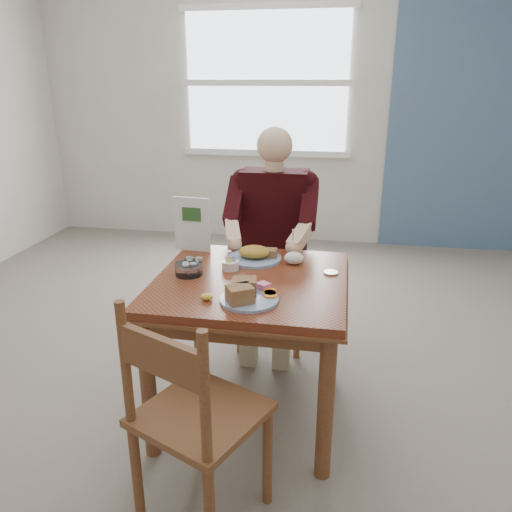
% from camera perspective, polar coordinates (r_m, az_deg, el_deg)
% --- Properties ---
extents(floor, '(6.00, 6.00, 0.00)m').
position_cam_1_polar(floor, '(2.75, -0.54, -17.18)').
color(floor, '#6D6258').
rests_on(floor, ground).
extents(wall_back, '(5.50, 0.00, 5.50)m').
position_cam_1_polar(wall_back, '(5.18, 5.82, 16.88)').
color(wall_back, beige).
rests_on(wall_back, ground).
extents(accent_panel, '(1.60, 0.02, 2.80)m').
position_cam_1_polar(accent_panel, '(5.28, 24.04, 15.40)').
color(accent_panel, '#486485').
rests_on(accent_panel, ground).
extents(lemon_wedge, '(0.06, 0.05, 0.03)m').
position_cam_1_polar(lemon_wedge, '(2.15, -5.66, -4.67)').
color(lemon_wedge, gold).
rests_on(lemon_wedge, table).
extents(napkin, '(0.11, 0.10, 0.06)m').
position_cam_1_polar(napkin, '(2.55, 4.35, -0.23)').
color(napkin, white).
rests_on(napkin, table).
extents(metal_dish, '(0.09, 0.09, 0.01)m').
position_cam_1_polar(metal_dish, '(2.45, 8.56, -1.90)').
color(metal_dish, silver).
rests_on(metal_dish, table).
extents(window, '(1.72, 0.04, 1.42)m').
position_cam_1_polar(window, '(5.19, 1.20, 19.18)').
color(window, white).
rests_on(window, wall_back).
extents(table, '(0.92, 0.92, 0.75)m').
position_cam_1_polar(table, '(2.42, -0.59, -4.99)').
color(table, brown).
rests_on(table, ground).
extents(chair_far, '(0.42, 0.42, 0.95)m').
position_cam_1_polar(chair_far, '(3.21, 2.06, -1.72)').
color(chair_far, brown).
rests_on(chair_far, ground).
extents(chair_near, '(0.56, 0.56, 0.95)m').
position_cam_1_polar(chair_near, '(1.93, -7.24, -17.87)').
color(chair_near, brown).
rests_on(chair_near, ground).
extents(diner, '(0.53, 0.56, 1.39)m').
position_cam_1_polar(diner, '(3.01, 1.89, 3.55)').
color(diner, tan).
rests_on(diner, chair_far).
extents(near_plate, '(0.33, 0.33, 0.08)m').
position_cam_1_polar(near_plate, '(2.13, -1.09, -4.35)').
color(near_plate, white).
rests_on(near_plate, table).
extents(far_plate, '(0.28, 0.28, 0.08)m').
position_cam_1_polar(far_plate, '(2.60, -0.06, 0.14)').
color(far_plate, white).
rests_on(far_plate, table).
extents(caddy, '(0.10, 0.10, 0.06)m').
position_cam_1_polar(caddy, '(2.47, -2.94, -1.05)').
color(caddy, white).
rests_on(caddy, table).
extents(shakers, '(0.08, 0.04, 0.08)m').
position_cam_1_polar(shakers, '(2.45, -7.03, -1.00)').
color(shakers, white).
rests_on(shakers, table).
extents(creamer, '(0.17, 0.17, 0.06)m').
position_cam_1_polar(creamer, '(2.42, -7.70, -1.44)').
color(creamer, white).
rests_on(creamer, table).
extents(menu, '(0.20, 0.03, 0.30)m').
position_cam_1_polar(menu, '(2.73, -7.33, 3.65)').
color(menu, white).
rests_on(menu, table).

